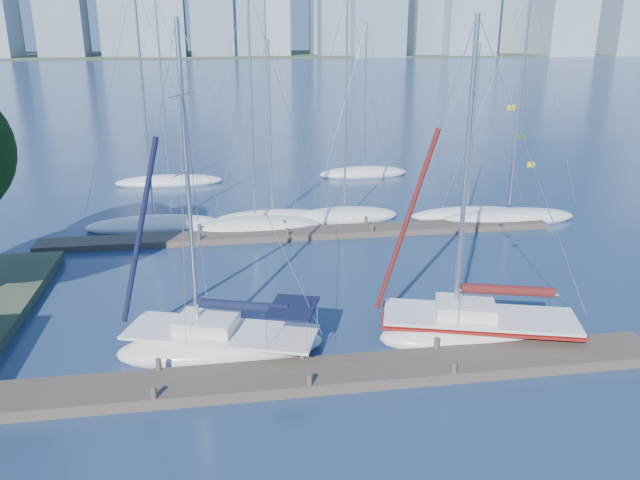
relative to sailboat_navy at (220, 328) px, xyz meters
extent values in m
plane|color=#162849|center=(2.86, -2.54, -1.03)|extent=(700.00, 700.00, 0.00)
cube|color=#473D34|center=(2.86, -2.54, -0.83)|extent=(26.00, 2.00, 0.40)
cube|color=#473D34|center=(4.86, 13.46, -0.85)|extent=(30.00, 1.80, 0.36)
cube|color=#38472D|center=(2.86, 317.46, -1.03)|extent=(800.00, 100.00, 1.50)
ellipsoid|color=white|center=(0.00, 0.00, -0.80)|extent=(8.08, 4.87, 1.35)
cube|color=white|center=(0.00, 0.00, -0.17)|extent=(7.48, 4.50, 0.11)
cube|color=white|center=(-0.51, 0.17, 0.14)|extent=(2.57, 2.25, 0.49)
cylinder|color=silver|center=(-0.85, 0.29, 5.39)|extent=(0.16, 0.16, 11.04)
cylinder|color=silver|center=(0.87, -0.30, 0.86)|extent=(3.47, 1.26, 0.09)
cylinder|color=black|center=(0.87, -0.30, 0.95)|extent=(3.28, 1.43, 0.36)
cube|color=black|center=(2.62, -0.90, 1.04)|extent=(2.22, 2.55, 0.07)
ellipsoid|color=white|center=(10.04, -0.32, -0.79)|extent=(8.44, 4.80, 1.41)
cube|color=white|center=(10.04, -0.32, -0.14)|extent=(7.81, 4.43, 0.11)
cube|color=white|center=(9.50, -0.16, 0.19)|extent=(2.64, 2.28, 0.52)
cylinder|color=silver|center=(9.14, -0.06, 5.48)|extent=(0.17, 0.17, 11.14)
cylinder|color=silver|center=(10.96, -0.60, 0.94)|extent=(3.67, 1.17, 0.09)
cylinder|color=#4F1611|center=(10.96, -0.60, 1.04)|extent=(3.46, 1.35, 0.38)
cube|color=maroon|center=(10.04, -0.32, -0.29)|extent=(8.00, 4.58, 0.09)
ellipsoid|color=white|center=(-3.94, 16.38, -0.81)|extent=(8.46, 3.32, 1.17)
cylinder|color=silver|center=(-3.94, 16.38, 6.63)|extent=(0.13, 0.13, 13.19)
ellipsoid|color=white|center=(2.16, 14.99, -0.80)|extent=(8.01, 2.71, 1.26)
cylinder|color=silver|center=(2.16, 14.99, 6.50)|extent=(0.14, 0.14, 12.75)
ellipsoid|color=white|center=(3.36, 16.96, -0.84)|extent=(7.24, 2.05, 1.01)
cylinder|color=silver|center=(3.36, 16.96, 4.98)|extent=(0.11, 0.11, 10.17)
ellipsoid|color=white|center=(7.95, 16.45, -0.81)|extent=(7.28, 3.76, 1.17)
cylinder|color=silver|center=(7.95, 16.45, 6.43)|extent=(0.13, 0.13, 12.78)
ellipsoid|color=white|center=(15.94, 15.81, -0.85)|extent=(7.59, 2.22, 0.97)
cylinder|color=silver|center=(15.94, 15.81, 4.82)|extent=(0.11, 0.11, 9.94)
ellipsoid|color=white|center=(18.15, 14.40, -0.80)|extent=(8.93, 2.78, 1.22)
cylinder|color=silver|center=(18.15, 14.40, 6.62)|extent=(0.13, 0.13, 13.09)
ellipsoid|color=white|center=(-3.87, 28.25, -0.82)|extent=(8.58, 3.25, 1.11)
cylinder|color=silver|center=(-3.87, 28.25, 6.29)|extent=(0.12, 0.12, 12.62)
ellipsoid|color=white|center=(11.98, 28.81, -0.81)|extent=(7.74, 4.98, 1.17)
cylinder|color=silver|center=(11.98, 28.81, 5.57)|extent=(0.13, 0.13, 11.07)
cube|color=#90A0AD|center=(-44.69, 306.89, 18.81)|extent=(15.58, 17.61, 39.67)
cube|color=#7E90A2|center=(-23.09, 282.39, 14.52)|extent=(19.41, 19.81, 31.10)
cube|color=slate|center=(-1.36, 284.14, 17.59)|extent=(19.24, 16.86, 37.24)
cube|color=#90A0AD|center=(94.27, 292.18, 22.05)|extent=(14.56, 17.11, 46.15)
cube|color=#90A0AD|center=(166.94, 276.40, 16.99)|extent=(23.10, 23.94, 36.04)
cube|color=#7E90A2|center=(197.35, 276.52, 18.49)|extent=(13.40, 21.38, 39.04)
camera|label=1|loc=(0.39, -21.27, 10.46)|focal=35.00mm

